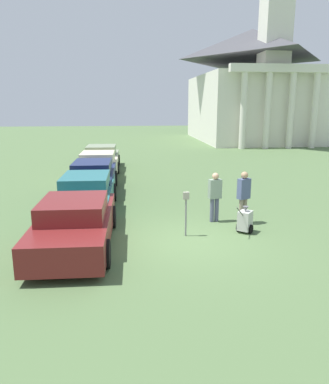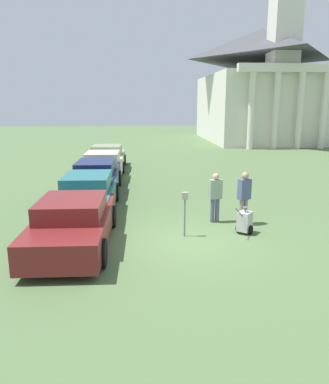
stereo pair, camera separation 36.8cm
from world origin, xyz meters
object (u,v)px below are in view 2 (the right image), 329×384
parked_car_maroon (74,223)px  parking_meter (185,206)px  equipment_cart (245,221)px  parked_car_teal (89,194)px  church (261,83)px  person_worker (215,194)px  person_supervisor (244,195)px  parked_car_sage (108,158)px  parked_car_cream (103,166)px  parked_car_navy (97,178)px

parked_car_maroon → parking_meter: (3.21, 0.52, 0.29)m
parked_car_maroon → equipment_cart: 5.14m
parked_car_teal → church: church is taller
person_worker → church: size_ratio=0.07×
parked_car_teal → person_supervisor: size_ratio=2.97×
church → parked_car_sage: bearing=-130.7°
parked_car_teal → equipment_cart: bearing=-27.0°
parked_car_maroon → parked_car_cream: parked_car_cream is taller
person_supervisor → church: (9.84, 28.94, 5.12)m
parked_car_sage → parked_car_cream: bearing=-88.8°
equipment_cart → church: 32.01m
parked_car_navy → church: bearing=59.2°
parked_car_teal → church: size_ratio=0.22×
equipment_cart → person_worker: bearing=158.3°
equipment_cart → parked_car_sage: bearing=151.2°
parked_car_teal → person_worker: bearing=-18.0°
church → person_supervisor: bearing=-108.8°
parked_car_cream → church: (15.14, 20.73, 5.45)m
parked_car_cream → person_supervisor: size_ratio=2.88×
parked_car_navy → person_supervisor: person_supervisor is taller
parking_meter → person_supervisor: size_ratio=0.78×
parked_car_maroon → person_worker: 4.79m
parked_car_maroon → church: bearing=64.8°
parked_car_cream → parked_car_sage: size_ratio=1.04×
parked_car_teal → person_supervisor: person_supervisor is taller
parking_meter → equipment_cart: size_ratio=1.38×
parked_car_navy → person_worker: (4.41, -4.43, 0.25)m
parking_meter → church: 32.67m
parked_car_teal → parking_meter: parked_car_teal is taller
parked_car_navy → parked_car_cream: 3.47m
parked_car_sage → church: (15.14, 17.61, 5.44)m
parked_car_maroon → parked_car_navy: (0.00, 6.28, 0.05)m
parking_meter → person_worker: bearing=47.8°
parked_car_teal → parking_meter: (3.21, -2.86, 0.27)m
parking_meter → parked_car_maroon: bearing=-170.8°
parking_meter → person_supervisor: bearing=26.0°
parked_car_navy → parked_car_sage: parked_car_navy is taller
parked_car_cream → church: bearing=55.1°
parked_car_teal → church: bearing=62.1°
parked_car_teal → parked_car_cream: 6.37m
parked_car_navy → equipment_cart: bearing=-46.6°
parked_car_maroon → parked_car_cream: 9.75m
parking_meter → person_worker: size_ratio=0.81×
parked_car_sage → church: size_ratio=0.20×
equipment_cart → parked_car_teal: bearing=-169.7°
church → equipment_cart: bearing=-108.6°
parked_car_teal → parked_car_maroon: bearing=-88.8°
parked_car_sage → parked_car_maroon: bearing=-88.8°
parked_car_sage → parking_meter: (3.21, -12.36, 0.27)m
parked_car_maroon → parked_car_navy: parked_car_navy is taller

